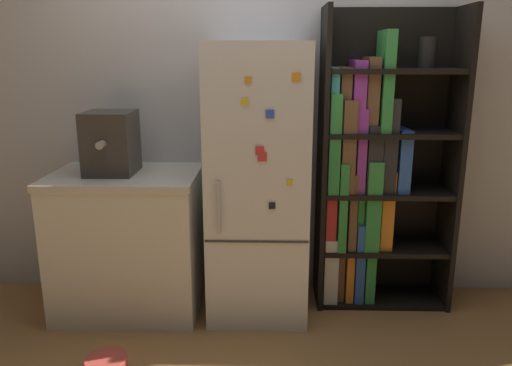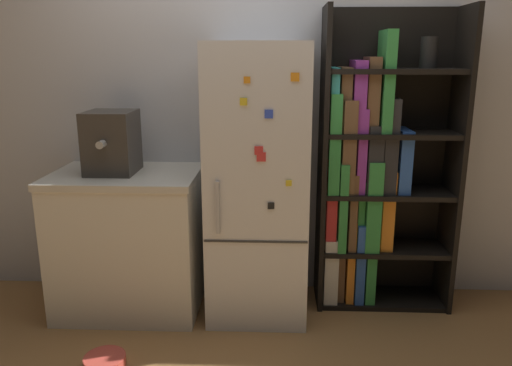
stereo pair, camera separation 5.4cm
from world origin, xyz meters
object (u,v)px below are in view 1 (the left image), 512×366
object	(u,v)px
refrigerator	(258,183)
pet_bowl	(106,362)
bookshelf	(368,174)
espresso_machine	(111,143)

from	to	relation	value
refrigerator	pet_bowl	bearing A→B (deg)	-139.14
bookshelf	pet_bowl	distance (m)	1.88
refrigerator	pet_bowl	xyz separation A→B (m)	(-0.78, -0.67, -0.80)
bookshelf	espresso_machine	size ratio (longest dim) A/B	5.01
espresso_machine	bookshelf	bearing A→B (deg)	5.80
refrigerator	bookshelf	size ratio (longest dim) A/B	0.89
refrigerator	bookshelf	world-z (taller)	bookshelf
refrigerator	bookshelf	distance (m)	0.71
pet_bowl	refrigerator	bearing A→B (deg)	40.86
refrigerator	espresso_machine	bearing A→B (deg)	-179.48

